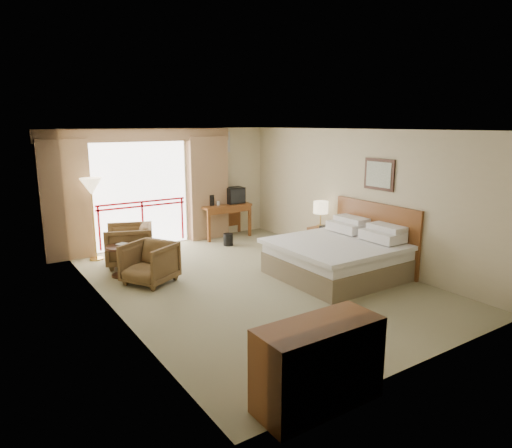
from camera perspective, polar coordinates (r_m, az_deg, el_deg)
floor at (r=8.33m, az=-0.27°, el=-7.21°), size 7.00×7.00×0.00m
ceiling at (r=7.84m, az=-0.29°, el=11.71°), size 7.00×7.00×0.00m
wall_back at (r=11.03m, az=-10.33°, el=4.69°), size 5.00×0.00×5.00m
wall_front at (r=5.47m, az=20.31°, el=-3.74°), size 5.00×0.00×5.00m
wall_left at (r=6.95m, az=-17.77°, el=-0.21°), size 0.00×7.00×7.00m
wall_right at (r=9.56m, az=12.38°, el=3.42°), size 0.00×7.00×7.00m
balcony_door at (r=10.75m, az=-14.18°, el=3.50°), size 2.40×0.00×2.40m
balcony_railing at (r=10.79m, az=-14.03°, el=1.46°), size 2.09×0.03×1.02m
curtain_left at (r=10.20m, az=-22.71°, el=2.73°), size 1.00×0.26×2.50m
curtain_right at (r=11.27m, az=-6.03°, el=4.47°), size 1.00×0.26×2.50m
valance at (r=10.54m, az=-14.39°, el=10.70°), size 4.40×0.22×0.28m
hvac_vent at (r=11.49m, az=-4.42°, el=10.17°), size 0.50×0.04×0.50m
bed at (r=8.66m, az=10.27°, el=-4.02°), size 2.13×2.06×0.97m
headboard at (r=9.26m, az=14.66°, el=-1.39°), size 0.06×2.10×1.30m
framed_art at (r=9.07m, az=15.13°, el=6.00°), size 0.04×0.72×0.60m
nightstand at (r=10.03m, az=8.16°, el=-2.14°), size 0.46×0.53×0.59m
table_lamp at (r=9.91m, az=8.10°, el=2.01°), size 0.32×0.32×0.56m
phone at (r=9.81m, az=8.58°, el=-0.45°), size 0.19×0.15×0.08m
desk at (r=11.49m, az=-4.11°, el=1.61°), size 1.27×0.61×0.83m
tv at (r=11.52m, az=-2.69°, el=3.60°), size 0.45×0.36×0.41m
coffee_maker at (r=11.22m, az=-5.56°, el=2.96°), size 0.13×0.13×0.27m
cup at (r=11.26m, az=-4.75°, el=2.59°), size 0.09×0.09×0.11m
wastebasket at (r=10.71m, az=-3.49°, el=-1.95°), size 0.29×0.29×0.28m
armchair_far at (r=9.63m, az=-15.43°, el=-4.93°), size 1.17×1.15×0.83m
armchair_near at (r=8.48m, az=-13.04°, el=-7.18°), size 1.10×1.09×0.74m
side_table at (r=8.86m, az=-16.53°, el=-3.83°), size 0.53×0.53×0.58m
book at (r=8.81m, az=-16.61°, el=-2.66°), size 0.28×0.30×0.02m
floor_lamp at (r=9.91m, az=-19.88°, el=4.04°), size 0.44×0.44×1.72m
dresser at (r=4.82m, az=7.85°, el=-17.03°), size 1.33×0.56×0.89m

